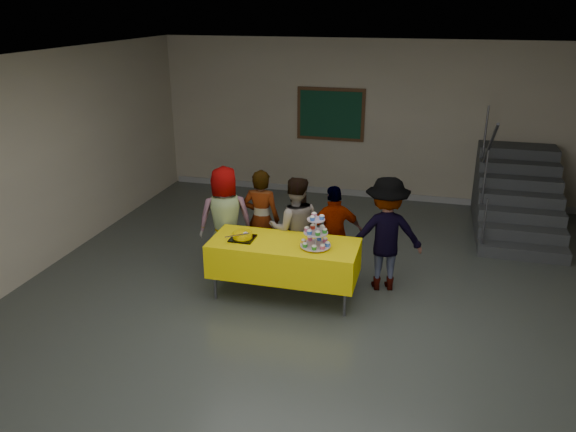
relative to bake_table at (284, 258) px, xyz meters
name	(u,v)px	position (x,y,z in m)	size (l,w,h in m)	color
room_shell	(309,152)	(0.46, -0.67, 1.57)	(10.00, 10.04, 3.02)	#4C514C
bake_table	(284,258)	(0.00, 0.00, 0.00)	(1.88, 0.78, 0.77)	#595960
cupcake_stand	(316,235)	(0.42, -0.06, 0.38)	(0.38, 0.38, 0.44)	silver
bear_cake	(242,235)	(-0.54, -0.04, 0.27)	(0.32, 0.36, 0.12)	black
schoolchild_a	(225,220)	(-1.00, 0.56, 0.21)	(0.74, 0.48, 1.52)	slate
schoolchild_b	(261,220)	(-0.54, 0.78, 0.17)	(0.53, 0.35, 1.46)	slate
schoolchild_c	(295,228)	(0.00, 0.58, 0.17)	(0.71, 0.55, 1.45)	slate
schoolchild_d	(334,234)	(0.53, 0.64, 0.12)	(0.79, 0.33, 1.35)	slate
schoolchild_e	(386,234)	(1.21, 0.60, 0.21)	(0.99, 0.57, 1.54)	slate
staircase	(516,198)	(3.16, 3.44, -0.07)	(1.30, 2.40, 2.04)	#424447
noticeboard	(331,114)	(-0.23, 4.27, 1.04)	(1.30, 0.05, 1.00)	#472B16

